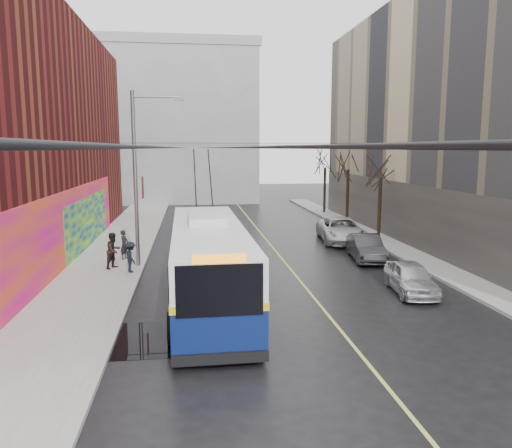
{
  "coord_description": "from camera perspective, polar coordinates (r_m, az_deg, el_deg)",
  "views": [
    {
      "loc": [
        -3.47,
        -15.86,
        6.19
      ],
      "look_at": [
        -0.58,
        6.54,
        2.74
      ],
      "focal_mm": 35.0,
      "sensor_mm": 36.0,
      "label": 1
    }
  ],
  "objects": [
    {
      "name": "tree_near",
      "position": [
        34.24,
        14.1,
        6.39
      ],
      "size": [
        3.2,
        3.2,
        6.4
      ],
      "color": "black",
      "rests_on": "ground"
    },
    {
      "name": "parked_car_c",
      "position": [
        33.55,
        9.7,
        -0.69
      ],
      "size": [
        3.26,
        5.99,
        1.6
      ],
      "primitive_type": "imported",
      "rotation": [
        0.0,
        0.0,
        -0.11
      ],
      "color": "#B9B9BB",
      "rests_on": "ground"
    },
    {
      "name": "tree_far",
      "position": [
        47.54,
        7.92,
        7.34
      ],
      "size": [
        3.2,
        3.2,
        6.57
      ],
      "color": "black",
      "rests_on": "ground"
    },
    {
      "name": "pigeons_flying",
      "position": [
        25.39,
        -4.8,
        11.62
      ],
      "size": [
        2.22,
        1.51,
        2.43
      ],
      "color": "slate"
    },
    {
      "name": "pedestrian_b",
      "position": [
        26.23,
        -15.96,
        -2.93
      ],
      "size": [
        1.07,
        1.12,
        1.83
      ],
      "primitive_type": "imported",
      "rotation": [
        0.0,
        0.0,
        0.97
      ],
      "color": "black",
      "rests_on": "sidewalk_left"
    },
    {
      "name": "building_far",
      "position": [
        60.97,
        -9.92,
        11.22
      ],
      "size": [
        20.5,
        12.1,
        18.0
      ],
      "color": "gray",
      "rests_on": "ground"
    },
    {
      "name": "parked_car_a",
      "position": [
        22.56,
        17.26,
        -5.86
      ],
      "size": [
        2.09,
        4.15,
        1.36
      ],
      "primitive_type": "imported",
      "rotation": [
        0.0,
        0.0,
        -0.13
      ],
      "color": "silver",
      "rests_on": "ground"
    },
    {
      "name": "sidewalk_left",
      "position": [
        28.88,
        -16.24,
        -3.89
      ],
      "size": [
        4.0,
        60.0,
        0.15
      ],
      "primitive_type": "cube",
      "color": "gray",
      "rests_on": "ground"
    },
    {
      "name": "sidewalk_right",
      "position": [
        31.13,
        16.45,
        -3.0
      ],
      "size": [
        2.0,
        60.0,
        0.15
      ],
      "primitive_type": "cube",
      "color": "gray",
      "rests_on": "ground"
    },
    {
      "name": "streetlight_pole",
      "position": [
        26.03,
        -13.29,
        5.5
      ],
      "size": [
        2.65,
        0.6,
        9.0
      ],
      "color": "slate",
      "rests_on": "ground"
    },
    {
      "name": "following_car",
      "position": [
        36.72,
        -8.04,
        0.15
      ],
      "size": [
        1.95,
        4.68,
        1.58
      ],
      "primitive_type": "imported",
      "rotation": [
        0.0,
        0.0,
        -0.02
      ],
      "color": "#A9A8AD",
      "rests_on": "ground"
    },
    {
      "name": "ground",
      "position": [
        17.38,
        4.77,
        -12.22
      ],
      "size": [
        140.0,
        140.0,
        0.0
      ],
      "primitive_type": "plane",
      "color": "black",
      "rests_on": "ground"
    },
    {
      "name": "puddle",
      "position": [
        17.12,
        -12.52,
        -12.71
      ],
      "size": [
        2.19,
        3.28,
        0.01
      ],
      "primitive_type": "cube",
      "color": "black",
      "rests_on": "ground"
    },
    {
      "name": "trolleybus",
      "position": [
        20.11,
        -5.46,
        -4.24
      ],
      "size": [
        3.2,
        13.02,
        6.13
      ],
      "rotation": [
        0.0,
        0.0,
        0.02
      ],
      "color": "#0A174B",
      "rests_on": "ground"
    },
    {
      "name": "pedestrian_c",
      "position": [
        25.2,
        -14.12,
        -3.67
      ],
      "size": [
        0.9,
        1.13,
        1.52
      ],
      "primitive_type": "imported",
      "rotation": [
        0.0,
        0.0,
        1.97
      ],
      "color": "black",
      "rests_on": "sidewalk_left"
    },
    {
      "name": "pedestrian_a",
      "position": [
        28.27,
        -14.82,
        -2.29
      ],
      "size": [
        0.57,
        0.68,
        1.6
      ],
      "primitive_type": "imported",
      "rotation": [
        0.0,
        0.0,
        1.21
      ],
      "color": "black",
      "rests_on": "sidewalk_left"
    },
    {
      "name": "catenary_wires",
      "position": [
        30.65,
        -5.68,
        8.75
      ],
      "size": [
        18.0,
        60.0,
        0.22
      ],
      "color": "black"
    },
    {
      "name": "lane_line",
      "position": [
        30.9,
        2.06,
        -2.87
      ],
      "size": [
        0.12,
        50.0,
        0.01
      ],
      "primitive_type": "cube",
      "color": "#BFB74C",
      "rests_on": "ground"
    },
    {
      "name": "tree_mid",
      "position": [
        40.82,
        10.52,
        7.23
      ],
      "size": [
        3.2,
        3.2,
        6.68
      ],
      "color": "black",
      "rests_on": "ground"
    },
    {
      "name": "parked_car_b",
      "position": [
        28.34,
        12.47,
        -2.68
      ],
      "size": [
        2.0,
        4.44,
        1.41
      ],
      "primitive_type": "imported",
      "rotation": [
        0.0,
        0.0,
        -0.12
      ],
      "color": "#2B2C2E",
      "rests_on": "ground"
    }
  ]
}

